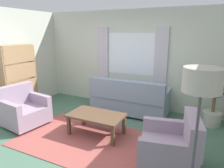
{
  "coord_description": "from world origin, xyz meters",
  "views": [
    {
      "loc": [
        1.95,
        -2.95,
        2.04
      ],
      "look_at": [
        0.17,
        0.7,
        0.99
      ],
      "focal_mm": 32.62,
      "sensor_mm": 36.0,
      "label": 1
    }
  ],
  "objects_px": {
    "armchair_left": "(23,110)",
    "armchair_right": "(172,148)",
    "coffee_table": "(96,117)",
    "bookshelf": "(20,78)",
    "couch": "(129,100)",
    "potted_plant": "(213,105)",
    "standing_lamp": "(201,93)"
  },
  "relations": [
    {
      "from": "couch",
      "to": "coffee_table",
      "type": "xyz_separation_m",
      "value": [
        -0.18,
        -1.31,
        0.01
      ]
    },
    {
      "from": "potted_plant",
      "to": "standing_lamp",
      "type": "xyz_separation_m",
      "value": [
        -0.21,
        -2.66,
        0.99
      ]
    },
    {
      "from": "couch",
      "to": "armchair_right",
      "type": "relative_size",
      "value": 1.92
    },
    {
      "from": "couch",
      "to": "armchair_left",
      "type": "relative_size",
      "value": 2.0
    },
    {
      "from": "potted_plant",
      "to": "bookshelf",
      "type": "height_order",
      "value": "bookshelf"
    },
    {
      "from": "armchair_right",
      "to": "potted_plant",
      "type": "xyz_separation_m",
      "value": [
        0.54,
        1.93,
        0.11
      ]
    },
    {
      "from": "couch",
      "to": "bookshelf",
      "type": "distance_m",
      "value": 2.81
    },
    {
      "from": "potted_plant",
      "to": "armchair_right",
      "type": "bearing_deg",
      "value": -105.54
    },
    {
      "from": "couch",
      "to": "armchair_left",
      "type": "xyz_separation_m",
      "value": [
        -1.88,
        -1.62,
        -0.01
      ]
    },
    {
      "from": "bookshelf",
      "to": "armchair_left",
      "type": "bearing_deg",
      "value": 50.7
    },
    {
      "from": "coffee_table",
      "to": "bookshelf",
      "type": "bearing_deg",
      "value": 174.12
    },
    {
      "from": "armchair_left",
      "to": "potted_plant",
      "type": "bearing_deg",
      "value": -56.15
    },
    {
      "from": "armchair_right",
      "to": "potted_plant",
      "type": "height_order",
      "value": "potted_plant"
    },
    {
      "from": "armchair_left",
      "to": "potted_plant",
      "type": "distance_m",
      "value": 4.19
    },
    {
      "from": "armchair_left",
      "to": "bookshelf",
      "type": "bearing_deg",
      "value": 58.96
    },
    {
      "from": "armchair_right",
      "to": "potted_plant",
      "type": "relative_size",
      "value": 0.87
    },
    {
      "from": "bookshelf",
      "to": "standing_lamp",
      "type": "xyz_separation_m",
      "value": [
        4.25,
        -1.4,
        0.57
      ]
    },
    {
      "from": "armchair_left",
      "to": "standing_lamp",
      "type": "xyz_separation_m",
      "value": [
        3.57,
        -0.85,
        1.1
      ]
    },
    {
      "from": "potted_plant",
      "to": "bookshelf",
      "type": "bearing_deg",
      "value": -164.2
    },
    {
      "from": "armchair_left",
      "to": "standing_lamp",
      "type": "relative_size",
      "value": 0.56
    },
    {
      "from": "couch",
      "to": "potted_plant",
      "type": "xyz_separation_m",
      "value": [
        1.9,
        0.19,
        0.1
      ]
    },
    {
      "from": "armchair_right",
      "to": "coffee_table",
      "type": "xyz_separation_m",
      "value": [
        -1.55,
        0.43,
        0.03
      ]
    },
    {
      "from": "standing_lamp",
      "to": "potted_plant",
      "type": "bearing_deg",
      "value": 85.58
    },
    {
      "from": "potted_plant",
      "to": "coffee_table",
      "type": "bearing_deg",
      "value": -144.21
    },
    {
      "from": "coffee_table",
      "to": "armchair_left",
      "type": "bearing_deg",
      "value": -169.75
    },
    {
      "from": "standing_lamp",
      "to": "bookshelf",
      "type": "bearing_deg",
      "value": 161.72
    },
    {
      "from": "potted_plant",
      "to": "standing_lamp",
      "type": "height_order",
      "value": "standing_lamp"
    },
    {
      "from": "coffee_table",
      "to": "standing_lamp",
      "type": "xyz_separation_m",
      "value": [
        1.88,
        -1.16,
        1.07
      ]
    },
    {
      "from": "armchair_left",
      "to": "armchair_right",
      "type": "relative_size",
      "value": 0.96
    },
    {
      "from": "couch",
      "to": "potted_plant",
      "type": "distance_m",
      "value": 1.92
    },
    {
      "from": "armchair_left",
      "to": "coffee_table",
      "type": "distance_m",
      "value": 1.72
    },
    {
      "from": "standing_lamp",
      "to": "armchair_right",
      "type": "bearing_deg",
      "value": 114.22
    }
  ]
}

